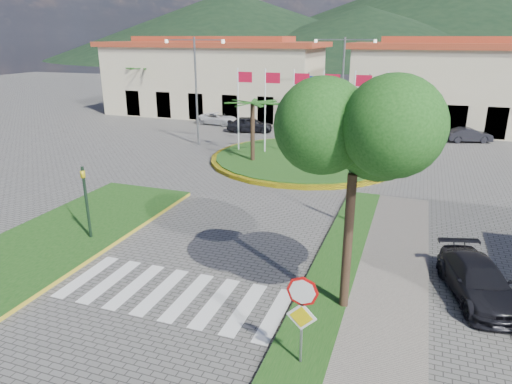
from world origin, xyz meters
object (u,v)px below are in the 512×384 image
(deciduous_tree, at_px, (355,147))
(car_side_right, at_px, (478,280))
(stop_sign, at_px, (302,308))
(roundabout_island, at_px, (304,158))
(car_dark_a, at_px, (250,124))
(car_dark_b, at_px, (469,135))
(white_van, at_px, (218,119))

(deciduous_tree, bearing_deg, car_side_right, 28.93)
(stop_sign, relative_size, car_side_right, 0.64)
(stop_sign, bearing_deg, roundabout_island, 103.73)
(car_dark_a, xyz_separation_m, car_dark_b, (17.92, 2.13, -0.11))
(stop_sign, distance_m, car_dark_b, 30.80)
(roundabout_island, xyz_separation_m, stop_sign, (4.90, -20.04, 1.62))
(car_dark_a, bearing_deg, deciduous_tree, -169.43)
(deciduous_tree, xyz_separation_m, car_side_right, (3.95, 2.18, -4.57))
(deciduous_tree, bearing_deg, roundabout_island, 107.91)
(white_van, distance_m, car_dark_b, 22.09)
(roundabout_island, height_order, white_van, roundabout_island)
(deciduous_tree, bearing_deg, white_van, 121.25)
(car_dark_b, bearing_deg, car_dark_a, 79.38)
(car_dark_b, bearing_deg, roundabout_island, 115.28)
(deciduous_tree, relative_size, white_van, 1.67)
(stop_sign, xyz_separation_m, deciduous_tree, (0.60, 3.04, 3.38))
(roundabout_island, bearing_deg, car_dark_a, 130.93)
(white_van, distance_m, car_side_right, 32.49)
(white_van, bearing_deg, car_side_right, -133.04)
(white_van, bearing_deg, deciduous_tree, -141.01)
(white_van, height_order, car_dark_b, car_dark_b)
(deciduous_tree, xyz_separation_m, car_dark_a, (-12.43, 25.00, -4.49))
(roundabout_island, distance_m, deciduous_tree, 18.55)
(car_dark_a, bearing_deg, car_side_right, -160.20)
(roundabout_island, height_order, car_dark_b, roundabout_island)
(roundabout_island, xyz_separation_m, car_side_right, (9.44, -14.82, 0.43))
(white_van, xyz_separation_m, car_dark_a, (4.17, -2.35, 0.12))
(car_dark_a, height_order, car_side_right, car_dark_a)
(white_van, bearing_deg, car_dark_b, -82.85)
(stop_sign, height_order, car_dark_b, stop_sign)
(deciduous_tree, height_order, car_dark_a, deciduous_tree)
(stop_sign, height_order, white_van, stop_sign)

